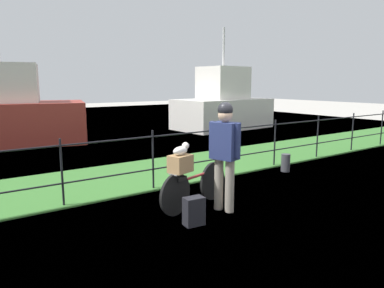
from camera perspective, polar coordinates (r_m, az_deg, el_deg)
The scene contains 12 objects.
ground_plane at distance 5.74m, azimuth 11.15°, elevation -10.46°, with size 60.00×60.00×0.00m, color #B2ADA3.
grass_strip at distance 8.04m, azimuth -4.82°, elevation -4.29°, with size 27.00×2.40×0.03m, color #38702D.
harbor_water at distance 13.99m, azimuth -18.56°, elevation 1.20°, with size 30.00×30.00×0.00m, color #426684.
iron_fence at distance 7.02m, azimuth -0.41°, elevation -1.11°, with size 18.04×0.04×1.11m.
bicycle_main at distance 5.70m, azimuth 0.39°, elevation -6.78°, with size 1.55×0.49×0.64m.
wooden_crate at distance 5.34m, azimuth -1.87°, elevation -3.14°, with size 0.34×0.25×0.26m, color #A87F51.
terrier_dog at distance 5.31m, azimuth -1.70°, elevation -0.92°, with size 0.32×0.21×0.18m.
cyclist_person at distance 5.43m, azimuth 5.24°, elevation -0.49°, with size 0.36×0.52×1.68m.
backpack_on_paving at distance 5.06m, azimuth 0.31°, elevation -10.66°, with size 0.28×0.18×0.40m, color black.
mooring_bollard at distance 8.26m, azimuth 14.70°, elevation -2.91°, with size 0.20×0.20×0.39m, color #38383D.
moored_boat_mid at distance 15.56m, azimuth 4.93°, elevation 6.05°, with size 4.29×2.51×4.22m.
moored_boat_far at distance 12.91m, azimuth -27.82°, elevation 4.16°, with size 5.29×3.41×4.17m.
Camera 1 is at (-3.94, -3.68, 1.97)m, focal length 33.44 mm.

